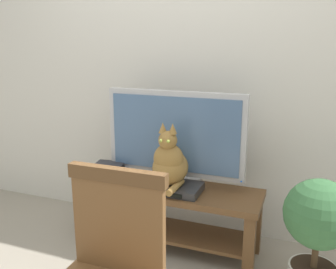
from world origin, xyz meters
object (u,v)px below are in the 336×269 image
(media_box, at_px, (170,187))
(cat, at_px, (170,163))
(book_stack, at_px, (110,171))
(tv, at_px, (175,136))
(potted_plant, at_px, (318,231))
(tv_stand, at_px, (171,206))

(media_box, height_order, cat, cat)
(media_box, xyz_separation_m, book_stack, (-0.51, 0.06, 0.03))
(tv, relative_size, potted_plant, 1.35)
(cat, distance_m, potted_plant, 0.99)
(potted_plant, bearing_deg, tv_stand, 165.80)
(cat, relative_size, book_stack, 1.76)
(media_box, bearing_deg, cat, -85.68)
(tv_stand, height_order, media_box, media_box)
(cat, xyz_separation_m, book_stack, (-0.51, 0.08, -0.15))
(potted_plant, bearing_deg, cat, 169.68)
(cat, xyz_separation_m, potted_plant, (0.95, -0.17, -0.23))
(book_stack, distance_m, potted_plant, 1.48)
(tv_stand, distance_m, cat, 0.36)
(tv_stand, bearing_deg, media_box, -71.00)
(tv_stand, height_order, tv, tv)
(tv, xyz_separation_m, cat, (0.02, -0.16, -0.14))
(tv_stand, bearing_deg, cat, -74.06)
(tv_stand, relative_size, potted_plant, 1.72)
(tv, height_order, potted_plant, tv)
(tv_stand, bearing_deg, tv, 89.98)
(book_stack, relative_size, potted_plant, 0.33)
(tv_stand, bearing_deg, book_stack, 179.21)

